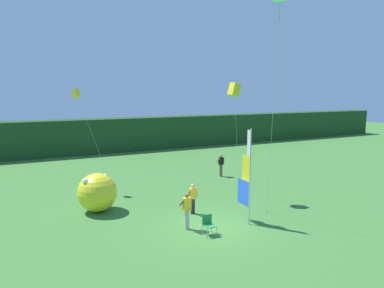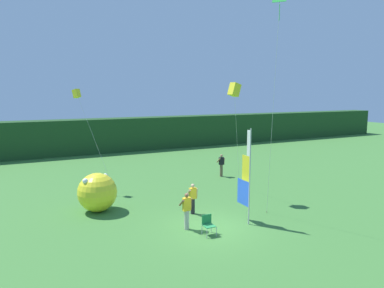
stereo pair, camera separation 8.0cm
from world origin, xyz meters
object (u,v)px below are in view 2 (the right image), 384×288
Objects in this scene: kite_green_diamond_0 at (279,13)px; person_mid_field at (193,198)px; banner_flag at (246,178)px; folding_chair at (208,223)px; inflatable_balloon at (97,192)px; kite_yellow_box_2 at (77,94)px; person_near_banner at (187,210)px; kite_yellow_box_1 at (234,90)px; person_far_left at (221,165)px.

person_mid_field is at bearing 133.00° from kite_green_diamond_0.
folding_chair is (-2.35, -0.49, -1.74)m from banner_flag.
banner_flag is 7.97m from inflatable_balloon.
folding_chair is (3.87, -5.33, -0.54)m from inflatable_balloon.
person_near_banner is at bearing -69.59° from kite_yellow_box_2.
kite_yellow_box_2 reaches higher than person_near_banner.
kite_yellow_box_2 is at bearing 110.41° from person_near_banner.
banner_flag is 2.69× the size of person_near_banner.
banner_flag is at bearing -56.52° from kite_yellow_box_2.
inflatable_balloon is 0.30× the size of kite_yellow_box_1.
person_mid_field is (-1.78, 2.24, -1.38)m from banner_flag.
person_far_left is at bearing -5.59° from kite_yellow_box_2.
folding_chair is 0.13× the size of kite_yellow_box_1.
person_mid_field is 2.81m from folding_chair.
person_near_banner is 1.22m from folding_chair.
person_far_left is 13.29m from kite_green_diamond_0.
kite_yellow_box_1 is at bearing 82.12° from kite_green_diamond_0.
banner_flag is at bearing -113.88° from kite_yellow_box_1.
person_far_left is 0.15× the size of kite_green_diamond_0.
kite_green_diamond_0 is (2.81, -3.01, 9.01)m from person_mid_field.
person_near_banner is 11.11m from kite_yellow_box_2.
folding_chair is (-0.57, -2.73, -0.35)m from person_mid_field.
person_far_left is 0.25× the size of kite_yellow_box_1.
kite_green_diamond_0 is at bearing -4.81° from folding_chair.
inflatable_balloon is (-6.22, 4.84, -1.20)m from banner_flag.
kite_yellow_box_2 reaches higher than person_mid_field.
person_near_banner is 2.12m from person_mid_field.
kite_green_diamond_0 is at bearing -106.34° from person_far_left.
kite_green_diamond_0 is at bearing -54.60° from kite_yellow_box_2.
kite_yellow_box_1 is 9.97m from kite_yellow_box_2.
folding_chair is (-6.13, -9.13, -0.40)m from person_far_left.
kite_yellow_box_1 is (3.99, 4.19, 5.98)m from folding_chair.
kite_yellow_box_1 reaches higher than inflatable_balloon.
person_mid_field is at bearing -58.18° from kite_yellow_box_2.
kite_green_diamond_0 reaches higher than kite_yellow_box_2.
person_near_banner reaches higher than person_far_left.
kite_yellow_box_2 is (-3.41, 9.16, 5.30)m from person_near_banner.
inflatable_balloon reaches higher than person_far_left.
kite_yellow_box_1 is (4.61, 3.23, 5.56)m from person_near_banner.
kite_yellow_box_1 is (1.64, 3.71, 4.25)m from banner_flag.
kite_green_diamond_0 is 1.59× the size of kite_yellow_box_1.
kite_yellow_box_2 is (-4.59, 7.40, 5.37)m from person_mid_field.
person_mid_field is 8.48m from person_far_left.
kite_yellow_box_1 is (0.62, 4.48, -3.38)m from kite_green_diamond_0.
kite_yellow_box_2 is (-0.15, 4.79, 5.18)m from inflatable_balloon.
person_near_banner is at bearing 170.84° from banner_flag.
inflatable_balloon reaches higher than person_near_banner.
inflatable_balloon is at bearing -88.15° from kite_yellow_box_2.
person_near_banner is 1.03× the size of person_far_left.
inflatable_balloon is at bearing 171.80° from kite_yellow_box_1.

